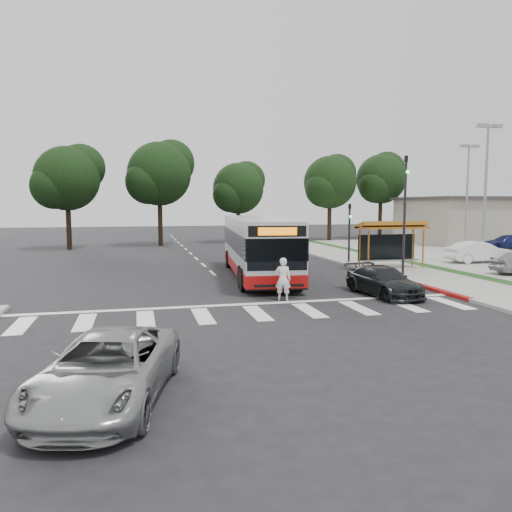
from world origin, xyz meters
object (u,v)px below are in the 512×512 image
object	(u,v)px
transit_bus	(257,247)
dark_sedan	(383,281)
silver_suv_south	(107,369)
pedestrian	(283,279)

from	to	relation	value
transit_bus	dark_sedan	bearing A→B (deg)	-54.15
silver_suv_south	pedestrian	bearing A→B (deg)	69.45
silver_suv_south	dark_sedan	bearing A→B (deg)	54.56
silver_suv_south	transit_bus	bearing A→B (deg)	80.60
pedestrian	transit_bus	bearing A→B (deg)	-74.90
pedestrian	dark_sedan	size ratio (longest dim) A/B	0.41
transit_bus	dark_sedan	distance (m)	8.02
pedestrian	silver_suv_south	size ratio (longest dim) A/B	0.36
dark_sedan	pedestrian	bearing A→B (deg)	174.82
pedestrian	silver_suv_south	world-z (taller)	pedestrian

